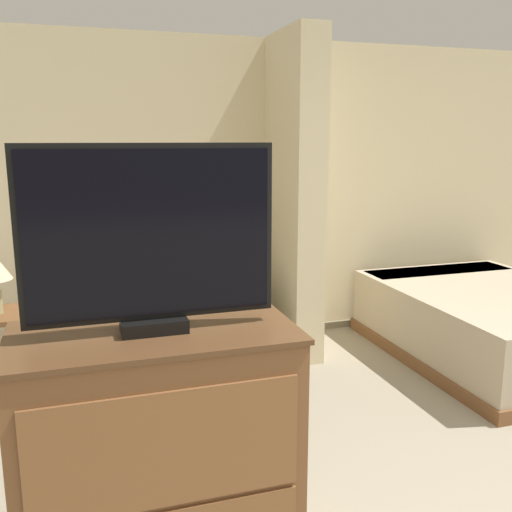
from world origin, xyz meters
name	(u,v)px	position (x,y,z in m)	size (l,w,h in m)	color
wall_back	(263,194)	(0.00, 3.55, 1.29)	(7.44, 0.16, 2.60)	beige
wall_partition_pillar	(294,198)	(0.11, 3.10, 1.30)	(0.24, 0.79, 2.60)	beige
couch	(148,327)	(-1.11, 3.07, 0.33)	(1.77, 0.84, 0.91)	tan
coffee_table	(180,364)	(-1.03, 2.15, 0.37)	(0.70, 0.42, 0.43)	brown
tv_dresser	(159,462)	(-1.35, 0.79, 0.54)	(1.06, 0.55, 1.07)	brown
tv	(150,239)	(-1.35, 0.79, 1.42)	(0.91, 0.16, 0.68)	black
bed	(491,322)	(1.62, 2.45, 0.29)	(1.55, 2.02, 0.57)	brown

